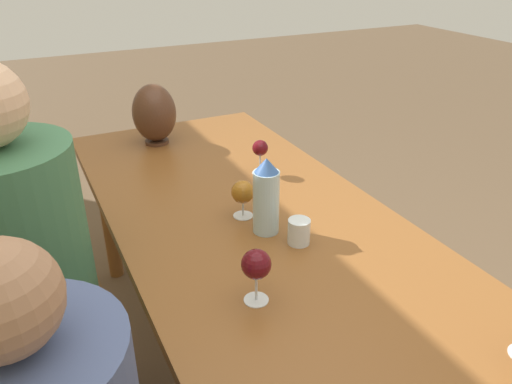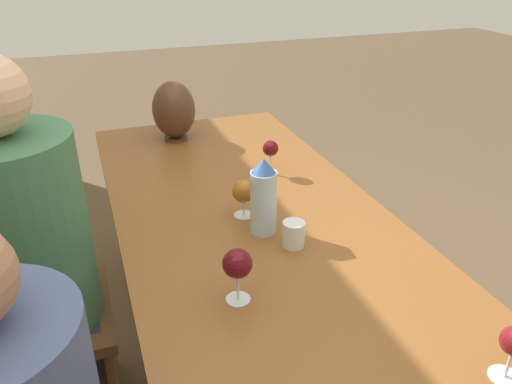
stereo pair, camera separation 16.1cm
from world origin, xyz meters
The scene contains 9 objects.
dining_table centered at (0.00, 0.00, 0.67)m, with size 2.56×0.89×0.74m.
water_bottle centered at (0.15, 0.01, 0.86)m, with size 0.08×0.08×0.25m.
water_tumbler centered at (0.04, -0.05, 0.78)m, with size 0.07×0.07×0.08m.
vase centered at (1.04, 0.10, 0.88)m, with size 0.19×0.19×0.27m.
wine_glass_0 centered at (0.54, -0.17, 0.84)m, with size 0.06×0.06×0.14m.
wine_glass_3 centered at (-0.14, 0.18, 0.85)m, with size 0.08×0.08×0.15m.
wine_glass_6 centered at (0.27, 0.03, 0.82)m, with size 0.08×0.08×0.13m.
chair_far centered at (0.30, 0.79, 0.53)m, with size 0.44×0.44×0.98m.
person_far centered at (0.30, 0.70, 0.70)m, with size 0.40×0.40×1.32m.
Camera 2 is at (-1.12, 0.48, 1.57)m, focal length 35.00 mm.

